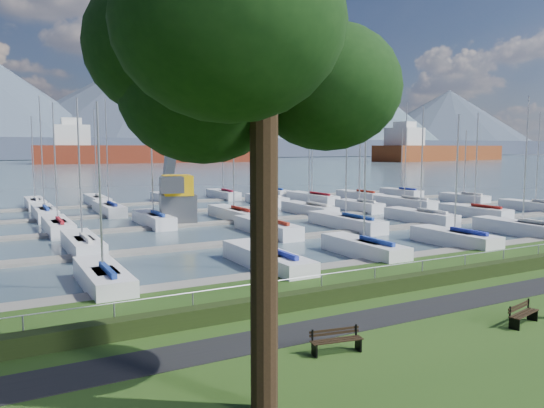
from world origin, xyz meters
TOP-DOWN VIEW (x-y plane):
  - path at (0.00, -3.00)m, footprint 160.00×2.00m
  - water at (0.00, 260.00)m, footprint 800.00×540.00m
  - hedge at (0.00, -0.40)m, footprint 80.00×0.70m
  - fence at (0.00, 0.00)m, footprint 80.00×0.04m
  - foothill at (0.00, 330.00)m, footprint 900.00×80.00m
  - mountains at (7.35, 404.62)m, footprint 1190.00×360.00m
  - docks at (0.00, 26.00)m, footprint 90.00×41.60m
  - bench_left at (-6.88, -5.19)m, footprint 1.85×0.73m
  - bench_right at (1.09, -6.29)m, footprint 1.85×0.81m
  - tree at (-11.07, -6.54)m, footprint 8.59×9.18m
  - crane at (-0.80, 29.37)m, footprint 4.93×13.41m
  - cargo_ship_mid at (48.57, 218.50)m, footprint 106.68×25.89m
  - cargo_ship_east at (190.27, 183.52)m, footprint 91.39×33.20m
  - sailboat_fleet at (-1.85, 29.23)m, footprint 76.04×49.60m

SIDE VIEW (x-z plane):
  - water at x=0.00m, z-range -0.50..-0.30m
  - docks at x=0.00m, z-range -0.34..-0.09m
  - path at x=0.00m, z-range -0.01..0.03m
  - hedge at x=0.00m, z-range 0.00..0.70m
  - bench_left at x=-6.88m, z-range -0.01..0.84m
  - bench_right at x=1.09m, z-range -0.01..0.84m
  - fence at x=0.00m, z-range 1.18..1.22m
  - cargo_ship_mid at x=48.57m, z-range -7.26..14.24m
  - cargo_ship_east at x=190.27m, z-range -7.11..14.39m
  - crane at x=-0.80m, z-range -5.85..16.50m
  - sailboat_fleet at x=-1.85m, z-range -1.28..12.06m
  - foothill at x=0.00m, z-range 0.00..12.00m
  - tree at x=-11.07m, z-range 2.48..15.95m
  - mountains at x=7.35m, z-range -10.82..104.18m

